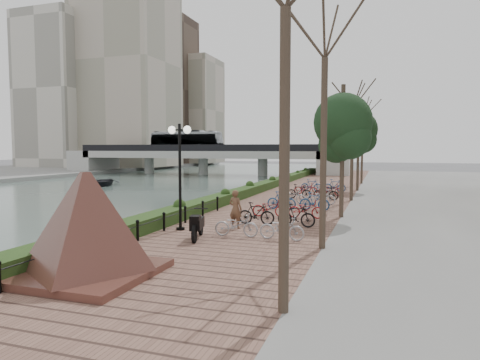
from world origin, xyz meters
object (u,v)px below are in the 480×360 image
at_px(granite_monument, 87,224).
at_px(pedestrian, 235,209).
at_px(motorcycle, 198,224).
at_px(lamppost, 180,153).
at_px(boat, 104,182).

xyz_separation_m(granite_monument, pedestrian, (1.50, 7.71, -0.59)).
height_order(granite_monument, motorcycle, granite_monument).
bearing_deg(motorcycle, granite_monument, -113.43).
bearing_deg(granite_monument, lamppost, 94.84).
bearing_deg(boat, motorcycle, -76.64).
relative_size(lamppost, motorcycle, 2.52).
height_order(motorcycle, boat, motorcycle).
bearing_deg(boat, lamppost, -76.84).
bearing_deg(motorcycle, boat, 118.14).
height_order(motorcycle, pedestrian, pedestrian).
relative_size(granite_monument, boat, 1.13).
xyz_separation_m(motorcycle, pedestrian, (0.66, 2.46, 0.28)).
xyz_separation_m(granite_monument, lamppost, (-0.56, 6.64, 1.81)).
height_order(lamppost, motorcycle, lamppost).
height_order(lamppost, pedestrian, lamppost).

